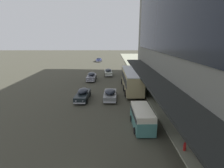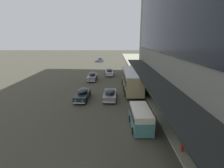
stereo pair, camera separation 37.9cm
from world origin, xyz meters
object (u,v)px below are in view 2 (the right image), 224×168
Objects in this scene: transit_bus_kerbside_front at (132,79)px; sedan_far_back at (83,94)px; sedan_trailing_mid at (100,60)px; sedan_oncoming_rear at (92,76)px; vw_van at (140,117)px; sedan_oncoming_front at (110,94)px; fire_hydrant at (182,147)px; sedan_second_mid at (109,72)px.

transit_bus_kerbside_front is 2.25× the size of sedan_far_back.
transit_bus_kerbside_front is at bearing -77.73° from sedan_trailing_mid.
sedan_oncoming_rear is 20.74m from vw_van.
vw_van is (7.49, -49.05, 0.38)m from sedan_trailing_mid.
sedan_oncoming_front is (3.86, 0.07, -0.02)m from sedan_far_back.
sedan_far_back is 1.08× the size of vw_van.
vw_van is (3.14, -7.96, 0.34)m from sedan_oncoming_front.
sedan_oncoming_rear is at bearing 137.66° from transit_bus_kerbside_front.
sedan_oncoming_front is at bearing -83.95° from sedan_trailing_mid.
transit_bus_kerbside_front reaches higher than fire_hydrant.
sedan_far_back is at bearing -179.01° from sedan_oncoming_front.
vw_van reaches higher than fire_hydrant.
transit_bus_kerbside_front is 6.08m from sedan_oncoming_front.
vw_van is (7.00, -7.89, 0.32)m from sedan_far_back.
sedan_trailing_mid is 6.60× the size of fire_hydrant.
sedan_oncoming_rear is 5.93m from sedan_second_mid.
sedan_trailing_mid is (-0.49, 41.16, -0.05)m from sedan_far_back.
sedan_trailing_mid is (-0.48, 29.53, -0.09)m from sedan_oncoming_rear.
transit_bus_kerbside_front is 16.99m from fire_hydrant.
sedan_oncoming_front is 41.32m from sedan_trailing_mid.
sedan_trailing_mid is 1.01× the size of vw_van.
vw_van is at bearing -48.41° from sedan_far_back.
vw_van is at bearing -70.23° from sedan_oncoming_rear.
transit_bus_kerbside_front is at bearing 97.49° from fire_hydrant.
sedan_trailing_mid is at bearing 90.69° from sedan_far_back.
sedan_oncoming_rear is (-7.41, 6.75, -1.07)m from transit_bus_kerbside_front.
sedan_far_back reaches higher than sedan_oncoming_front.
sedan_oncoming_front reaches higher than sedan_trailing_mid.
transit_bus_kerbside_front is 2.41× the size of sedan_trailing_mid.
fire_hydrant is at bearing -82.51° from transit_bus_kerbside_front.
sedan_second_mid reaches higher than sedan_trailing_mid.
sedan_far_back is 11.63m from sedan_oncoming_rear.
sedan_far_back is at bearing -101.58° from sedan_second_mid.
sedan_far_back is 10.55m from vw_van.
sedan_oncoming_rear is 29.53m from sedan_trailing_mid.
vw_van reaches higher than sedan_second_mid.
fire_hydrant is (6.22, -28.40, -0.29)m from sedan_second_mid.
sedan_oncoming_front is at bearing 111.55° from vw_van.
fire_hydrant is at bearing -51.12° from sedan_far_back.
sedan_oncoming_front is at bearing 0.99° from sedan_far_back.
transit_bus_kerbside_front is 12.33m from sedan_second_mid.
sedan_far_back is at bearing -89.31° from sedan_trailing_mid.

